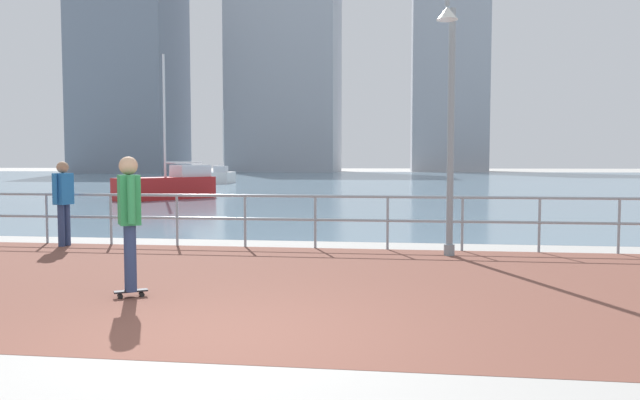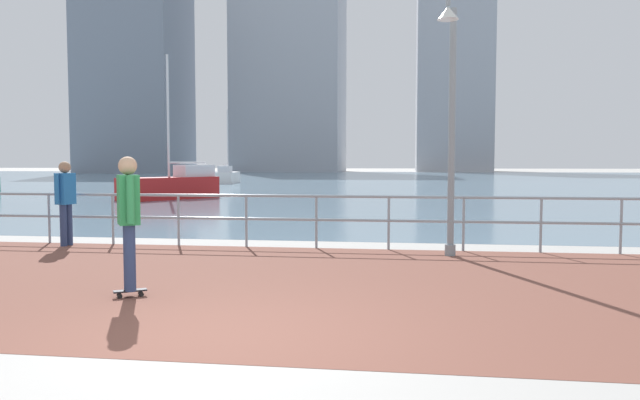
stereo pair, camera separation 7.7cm
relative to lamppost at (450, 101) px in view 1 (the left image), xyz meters
name	(u,v)px [view 1 (the left image)]	position (x,y,z in m)	size (l,w,h in m)	color
ground	(376,184)	(-2.47, 34.62, -2.74)	(220.00, 220.00, 0.00)	#ADAAA5
brick_paving	(282,282)	(-2.47, -2.62, -2.74)	(28.00, 6.77, 0.01)	brown
harbor_water	(381,180)	(-2.47, 45.77, -2.74)	(180.00, 88.00, 0.00)	slate
waterfront_railing	(315,211)	(-2.47, 0.77, -2.02)	(25.25, 0.06, 1.04)	#8C99A3
lamppost	(450,101)	(0.00, 0.00, 0.00)	(0.41, 0.80, 4.96)	gray
skateboarder	(129,213)	(-4.16, -3.75, -1.69)	(0.40, 0.51, 1.75)	black
bystander	(63,196)	(-7.49, 0.42, -1.75)	(0.30, 0.56, 1.69)	navy
sailboat_blue	(223,176)	(-14.53, 35.21, -2.19)	(1.71, 4.22, 5.76)	white
sailboat_white	(169,185)	(-11.20, 15.34, -2.13)	(3.76, 4.62, 6.47)	#B21E1E
tower_beige	(286,74)	(-19.82, 90.27, 13.81)	(17.63, 14.82, 34.77)	#A3A8B2
tower_glass	(130,73)	(-41.44, 77.10, 12.41)	(14.45, 12.93, 31.97)	slate
tower_concrete	(448,76)	(7.92, 99.48, 14.18)	(12.84, 13.41, 35.52)	#A3A8B2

